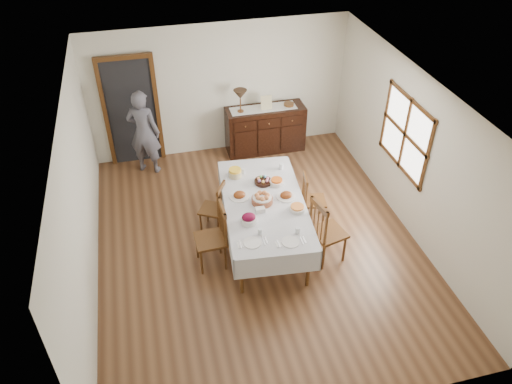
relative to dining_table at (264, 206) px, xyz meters
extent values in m
plane|color=brown|center=(-0.10, 0.00, -0.73)|extent=(6.00, 6.00, 0.00)
cube|color=white|center=(-0.10, 0.00, 1.87)|extent=(5.00, 6.00, 0.02)
cube|color=silver|center=(-0.10, 3.00, 0.57)|extent=(5.00, 0.02, 2.60)
cube|color=silver|center=(-0.10, -3.00, 0.57)|extent=(5.00, 0.02, 2.60)
cube|color=silver|center=(-2.60, 0.00, 0.57)|extent=(0.02, 6.00, 2.60)
cube|color=silver|center=(2.40, 0.00, 0.57)|extent=(0.02, 6.00, 2.60)
cube|color=white|center=(2.38, 0.30, 0.77)|extent=(0.02, 1.30, 1.10)
cube|color=#4E2E13|center=(2.37, 0.30, 0.77)|extent=(0.03, 1.46, 1.26)
cube|color=black|center=(-1.80, 2.96, 0.32)|extent=(0.90, 0.06, 2.10)
cube|color=#4E2E13|center=(-1.80, 2.94, 0.32)|extent=(1.04, 0.08, 2.18)
cube|color=#B8B9BD|center=(0.00, 0.00, 0.07)|extent=(1.40, 2.45, 0.04)
cylinder|color=#4E2E13|center=(-0.58, -0.96, -0.35)|extent=(0.06, 0.06, 0.76)
cylinder|color=#4E2E13|center=(0.38, -1.06, -0.35)|extent=(0.06, 0.06, 0.76)
cylinder|color=#4E2E13|center=(-0.38, 1.06, -0.35)|extent=(0.06, 0.06, 0.76)
cylinder|color=#4E2E13|center=(0.58, 0.96, -0.35)|extent=(0.06, 0.06, 0.76)
cube|color=#B8B9BD|center=(-0.59, 0.06, -0.09)|extent=(0.25, 2.38, 0.36)
cube|color=#B8B9BD|center=(0.59, -0.06, -0.09)|extent=(0.25, 2.38, 0.36)
cube|color=#B8B9BD|center=(-0.12, -1.18, -0.09)|extent=(1.21, 0.14, 0.36)
cube|color=#B8B9BD|center=(0.12, 1.18, -0.09)|extent=(1.21, 0.14, 0.36)
cube|color=#4E2E13|center=(-0.90, -0.28, -0.24)|extent=(0.46, 0.46, 0.04)
cylinder|color=#4E2E13|center=(-1.08, -0.10, -0.50)|extent=(0.04, 0.04, 0.46)
cylinder|color=#4E2E13|center=(-1.07, -0.46, -0.50)|extent=(0.04, 0.04, 0.46)
cylinder|color=#4E2E13|center=(-0.72, -0.09, -0.50)|extent=(0.04, 0.04, 0.46)
cylinder|color=#4E2E13|center=(-0.71, -0.45, -0.50)|extent=(0.04, 0.04, 0.46)
cylinder|color=#4E2E13|center=(-0.70, -0.08, 0.05)|extent=(0.04, 0.04, 0.60)
cylinder|color=#4E2E13|center=(-0.69, -0.46, 0.05)|extent=(0.04, 0.04, 0.60)
cube|color=#4E2E13|center=(-0.69, -0.27, 0.31)|extent=(0.06, 0.43, 0.09)
cylinder|color=#4E2E13|center=(-0.70, -0.17, 0.03)|extent=(0.02, 0.02, 0.49)
cylinder|color=#4E2E13|center=(-0.69, -0.27, 0.03)|extent=(0.02, 0.02, 0.49)
cylinder|color=#4E2E13|center=(-0.69, -0.37, 0.03)|extent=(0.02, 0.02, 0.49)
cube|color=#4E2E13|center=(-0.73, 0.52, -0.32)|extent=(0.51, 0.51, 0.04)
cylinder|color=#4E2E13|center=(-0.79, 0.73, -0.53)|extent=(0.03, 0.03, 0.38)
cylinder|color=#4E2E13|center=(-0.94, 0.47, -0.53)|extent=(0.03, 0.03, 0.38)
cylinder|color=#4E2E13|center=(-0.53, 0.58, -0.53)|extent=(0.03, 0.03, 0.38)
cylinder|color=#4E2E13|center=(-0.68, 0.32, -0.53)|extent=(0.03, 0.03, 0.38)
cylinder|color=#4E2E13|center=(-0.51, 0.58, -0.07)|extent=(0.04, 0.04, 0.50)
cylinder|color=#4E2E13|center=(-0.67, 0.30, -0.07)|extent=(0.04, 0.04, 0.50)
cube|color=#4E2E13|center=(-0.59, 0.44, 0.14)|extent=(0.21, 0.33, 0.07)
cylinder|color=#4E2E13|center=(-0.55, 0.51, -0.09)|extent=(0.02, 0.02, 0.41)
cylinder|color=#4E2E13|center=(-0.59, 0.44, -0.09)|extent=(0.02, 0.02, 0.41)
cylinder|color=#4E2E13|center=(-0.63, 0.37, -0.09)|extent=(0.02, 0.02, 0.41)
cube|color=#4E2E13|center=(0.85, -0.57, -0.23)|extent=(0.56, 0.56, 0.04)
cylinder|color=#4E2E13|center=(1.08, -0.71, -0.49)|extent=(0.04, 0.04, 0.48)
cylinder|color=#4E2E13|center=(0.99, -0.34, -0.49)|extent=(0.04, 0.04, 0.48)
cylinder|color=#4E2E13|center=(0.71, -0.80, -0.49)|extent=(0.04, 0.04, 0.48)
cylinder|color=#4E2E13|center=(0.62, -0.43, -0.49)|extent=(0.04, 0.04, 0.48)
cylinder|color=#4E2E13|center=(0.69, -0.81, 0.08)|extent=(0.04, 0.04, 0.62)
cylinder|color=#4E2E13|center=(0.60, -0.43, 0.08)|extent=(0.04, 0.04, 0.62)
cube|color=#4E2E13|center=(0.65, -0.62, 0.35)|extent=(0.15, 0.44, 0.09)
cylinder|color=#4E2E13|center=(0.67, -0.72, 0.06)|extent=(0.02, 0.02, 0.51)
cylinder|color=#4E2E13|center=(0.65, -0.62, 0.06)|extent=(0.02, 0.02, 0.51)
cylinder|color=#4E2E13|center=(0.62, -0.52, 0.06)|extent=(0.02, 0.02, 0.51)
cube|color=#4E2E13|center=(0.95, 0.33, -0.32)|extent=(0.44, 0.44, 0.04)
cylinder|color=#4E2E13|center=(1.07, 0.16, -0.54)|extent=(0.03, 0.03, 0.38)
cylinder|color=#4E2E13|center=(1.13, 0.46, -0.54)|extent=(0.03, 0.03, 0.38)
cylinder|color=#4E2E13|center=(0.77, 0.21, -0.54)|extent=(0.03, 0.03, 0.38)
cylinder|color=#4E2E13|center=(0.83, 0.51, -0.54)|extent=(0.03, 0.03, 0.38)
cylinder|color=#4E2E13|center=(0.75, 0.21, -0.07)|extent=(0.04, 0.04, 0.50)
cylinder|color=#4E2E13|center=(0.81, 0.52, -0.07)|extent=(0.04, 0.04, 0.50)
cube|color=#4E2E13|center=(0.78, 0.37, 0.14)|extent=(0.10, 0.36, 0.07)
cylinder|color=#4E2E13|center=(0.77, 0.29, -0.09)|extent=(0.02, 0.02, 0.41)
cylinder|color=#4E2E13|center=(0.78, 0.37, -0.09)|extent=(0.02, 0.02, 0.41)
cylinder|color=#4E2E13|center=(0.80, 0.44, -0.09)|extent=(0.02, 0.02, 0.41)
cube|color=black|center=(0.74, 2.72, -0.26)|extent=(1.57, 0.52, 0.94)
cube|color=black|center=(0.27, 2.45, 0.03)|extent=(0.44, 0.02, 0.19)
sphere|color=brown|center=(0.27, 2.43, 0.03)|extent=(0.03, 0.03, 0.03)
cube|color=black|center=(0.74, 2.45, 0.03)|extent=(0.44, 0.02, 0.19)
sphere|color=brown|center=(0.74, 2.43, 0.03)|extent=(0.03, 0.03, 0.03)
cube|color=black|center=(1.21, 2.45, 0.03)|extent=(0.44, 0.02, 0.19)
sphere|color=brown|center=(1.21, 2.43, 0.03)|extent=(0.03, 0.03, 0.03)
imported|color=#575662|center=(-1.64, 2.53, 0.16)|extent=(0.65, 0.55, 1.78)
cylinder|color=brown|center=(-0.04, -0.02, 0.14)|extent=(0.32, 0.32, 0.09)
cylinder|color=silver|center=(-0.04, -0.02, 0.20)|extent=(0.29, 0.29, 0.02)
sphere|color=#C07241|center=(0.04, -0.02, 0.23)|extent=(0.08, 0.08, 0.08)
sphere|color=#C07241|center=(0.01, 0.05, 0.23)|extent=(0.08, 0.08, 0.08)
sphere|color=#C07241|center=(-0.06, 0.06, 0.23)|extent=(0.08, 0.08, 0.08)
sphere|color=#C07241|center=(-0.11, 0.02, 0.23)|extent=(0.08, 0.08, 0.08)
sphere|color=#C07241|center=(-0.11, -0.05, 0.23)|extent=(0.08, 0.08, 0.08)
sphere|color=#C07241|center=(-0.06, -0.09, 0.23)|extent=(0.08, 0.08, 0.08)
sphere|color=#C07241|center=(0.01, -0.08, 0.23)|extent=(0.08, 0.08, 0.08)
cylinder|color=black|center=(0.10, 0.47, 0.12)|extent=(0.28, 0.28, 0.05)
ellipsoid|color=pink|center=(0.18, 0.47, 0.17)|extent=(0.05, 0.05, 0.06)
ellipsoid|color=#67BFEA|center=(0.15, 0.53, 0.17)|extent=(0.05, 0.05, 0.06)
ellipsoid|color=#73C069|center=(0.09, 0.55, 0.17)|extent=(0.05, 0.05, 0.06)
ellipsoid|color=#EE9154|center=(0.03, 0.50, 0.17)|extent=(0.05, 0.05, 0.06)
ellipsoid|color=#A977C0|center=(0.03, 0.44, 0.17)|extent=(0.05, 0.05, 0.06)
ellipsoid|color=#FFBF5B|center=(0.09, 0.40, 0.17)|extent=(0.05, 0.05, 0.06)
ellipsoid|color=pink|center=(0.15, 0.41, 0.17)|extent=(0.05, 0.05, 0.06)
cylinder|color=silver|center=(-0.34, 0.21, 0.10)|extent=(0.32, 0.32, 0.01)
ellipsoid|color=#6D2E0F|center=(-0.34, 0.21, 0.13)|extent=(0.19, 0.16, 0.11)
cylinder|color=silver|center=(0.35, 0.03, 0.10)|extent=(0.30, 0.30, 0.02)
ellipsoid|color=#6D2E0F|center=(0.35, 0.03, 0.13)|extent=(0.19, 0.16, 0.11)
cylinder|color=silver|center=(-0.34, -0.42, 0.13)|extent=(0.23, 0.23, 0.08)
ellipsoid|color=#580522|center=(-0.34, -0.42, 0.20)|extent=(0.20, 0.17, 0.11)
cylinder|color=silver|center=(0.31, 0.39, 0.13)|extent=(0.23, 0.23, 0.06)
cylinder|color=#D85B14|center=(0.31, 0.39, 0.17)|extent=(0.18, 0.18, 0.03)
cylinder|color=tan|center=(-0.29, 0.76, 0.15)|extent=(0.21, 0.21, 0.10)
cylinder|color=yellow|center=(-0.29, 0.76, 0.22)|extent=(0.20, 0.20, 0.04)
cylinder|color=silver|center=(0.42, -0.32, 0.12)|extent=(0.24, 0.24, 0.06)
cylinder|color=orange|center=(0.42, -0.32, 0.16)|extent=(0.20, 0.20, 0.02)
cube|color=silver|center=(-0.12, -0.22, 0.13)|extent=(0.15, 0.10, 0.07)
cylinder|color=silver|center=(-0.39, -0.85, 0.10)|extent=(0.25, 0.25, 0.01)
cube|color=silver|center=(-0.56, -0.85, 0.10)|extent=(0.09, 0.13, 0.01)
cube|color=#B6B6BA|center=(-0.56, -0.85, 0.10)|extent=(0.03, 0.16, 0.01)
cube|color=#B6B6BA|center=(-0.23, -0.85, 0.10)|extent=(0.03, 0.18, 0.01)
cube|color=#B6B6BA|center=(-0.19, -0.85, 0.10)|extent=(0.03, 0.14, 0.01)
cylinder|color=silver|center=(-0.24, -0.70, 0.14)|extent=(0.07, 0.07, 0.10)
cylinder|color=silver|center=(0.12, -0.96, 0.10)|extent=(0.25, 0.25, 0.01)
cube|color=silver|center=(-0.05, -0.96, 0.10)|extent=(0.09, 0.13, 0.01)
cube|color=#B6B6BA|center=(-0.05, -0.96, 0.10)|extent=(0.03, 0.16, 0.01)
cube|color=#B6B6BA|center=(0.28, -0.96, 0.10)|extent=(0.03, 0.18, 0.01)
cube|color=#B6B6BA|center=(0.32, -0.96, 0.10)|extent=(0.03, 0.14, 0.01)
cylinder|color=silver|center=(0.27, -0.81, 0.14)|extent=(0.07, 0.07, 0.10)
cylinder|color=silver|center=(-0.14, 0.81, 0.14)|extent=(0.06, 0.06, 0.09)
cylinder|color=silver|center=(0.50, 0.78, 0.15)|extent=(0.07, 0.07, 0.10)
cube|color=silver|center=(0.69, 2.71, 0.22)|extent=(1.30, 0.35, 0.01)
cylinder|color=brown|center=(0.23, 2.68, 0.23)|extent=(0.12, 0.12, 0.03)
cylinder|color=brown|center=(0.23, 2.68, 0.37)|extent=(0.02, 0.02, 0.25)
cone|color=#412E1E|center=(0.23, 2.68, 0.58)|extent=(0.26, 0.26, 0.18)
cube|color=#C6BB8A|center=(0.74, 2.67, 0.35)|extent=(0.22, 0.08, 0.28)
cylinder|color=#4E2E13|center=(1.21, 2.70, 0.24)|extent=(0.20, 0.20, 0.06)
camera|label=1|loc=(-1.56, -5.76, 4.77)|focal=35.00mm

